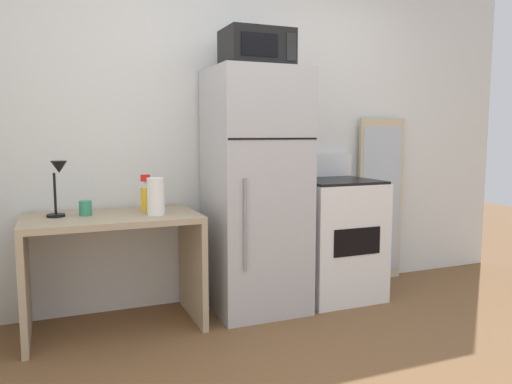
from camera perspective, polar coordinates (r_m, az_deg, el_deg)
name	(u,v)px	position (r m, az deg, el deg)	size (l,w,h in m)	color
wall_back_white	(243,130)	(3.92, -1.50, 7.12)	(5.00, 0.10, 2.60)	silver
desk	(113,251)	(3.38, -16.04, -6.45)	(1.10, 0.62, 0.75)	tan
desk_lamp	(58,179)	(3.34, -21.67, 1.39)	(0.14, 0.12, 0.35)	black
spray_bottle	(146,197)	(3.43, -12.50, -0.55)	(0.06, 0.06, 0.25)	yellow
paper_towel_roll	(156,197)	(3.26, -11.38, -0.51)	(0.11, 0.11, 0.24)	white
coffee_mug	(85,208)	(3.37, -18.90, -1.75)	(0.08, 0.08, 0.10)	#338C66
refrigerator	(256,191)	(3.57, -0.05, 0.07)	(0.64, 0.65, 1.72)	#B7B7BC
microwave	(257,49)	(3.57, 0.09, 16.01)	(0.46, 0.35, 0.26)	black
oven_range	(335,238)	(3.95, 9.00, -5.16)	(0.61, 0.61, 1.10)	white
leaning_mirror	(380,200)	(4.45, 14.01, -0.87)	(0.44, 0.03, 1.40)	#C6B793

